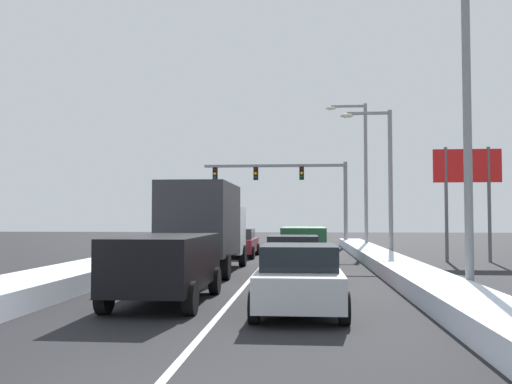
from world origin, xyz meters
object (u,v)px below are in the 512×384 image
suv_green_right_lane_third (303,241)px  sedan_maroon_center_lane_third (238,243)px  street_lamp_right_near (454,91)px  street_lamp_right_far (361,164)px  sedan_silver_right_lane_nearest (299,278)px  traffic_light_gantry (295,182)px  roadside_sign_right (467,178)px  sedan_red_right_lane_second (293,258)px  box_truck_center_lane_second (205,223)px  street_lamp_right_mid (383,169)px  suv_black_center_lane_nearest (166,262)px

suv_green_right_lane_third → sedan_maroon_center_lane_third: bearing=131.9°
street_lamp_right_near → street_lamp_right_far: 21.25m
sedan_silver_right_lane_nearest → traffic_light_gantry: size_ratio=0.42×
sedan_silver_right_lane_nearest → roadside_sign_right: (7.93, 14.92, 3.25)m
sedan_silver_right_lane_nearest → sedan_red_right_lane_second: same height
sedan_red_right_lane_second → street_lamp_right_far: size_ratio=0.48×
sedan_silver_right_lane_nearest → roadside_sign_right: size_ratio=0.82×
roadside_sign_right → box_truck_center_lane_second: bearing=-151.7°
sedan_silver_right_lane_nearest → street_lamp_right_far: bearing=81.0°
street_lamp_right_far → street_lamp_right_mid: bearing=-86.6°
box_truck_center_lane_second → street_lamp_right_near: (7.75, -6.33, 3.56)m
sedan_red_right_lane_second → traffic_light_gantry: (-0.30, 22.54, 3.96)m
suv_black_center_lane_nearest → traffic_light_gantry: (2.75, 27.90, 3.71)m
street_lamp_right_near → street_lamp_right_far: street_lamp_right_far is taller
sedan_silver_right_lane_nearest → street_lamp_right_far: 24.36m
sedan_red_right_lane_second → suv_black_center_lane_nearest: 6.18m
sedan_red_right_lane_second → sedan_maroon_center_lane_third: (-3.15, 10.97, 0.00)m
traffic_light_gantry → street_lamp_right_near: bearing=-80.1°
box_truck_center_lane_second → street_lamp_right_near: size_ratio=0.78×
sedan_red_right_lane_second → street_lamp_right_near: 7.54m
sedan_maroon_center_lane_third → traffic_light_gantry: size_ratio=0.42×
box_truck_center_lane_second → street_lamp_right_far: bearing=63.6°
box_truck_center_lane_second → traffic_light_gantry: bearing=81.2°
sedan_silver_right_lane_nearest → suv_green_right_lane_third: (0.09, 13.45, 0.25)m
suv_black_center_lane_nearest → street_lamp_right_far: (7.05, 22.60, 4.53)m
street_lamp_right_far → roadside_sign_right: size_ratio=1.71×
sedan_silver_right_lane_nearest → street_lamp_right_mid: street_lamp_right_mid is taller
suv_green_right_lane_third → traffic_light_gantry: 15.89m
street_lamp_right_mid → street_lamp_right_far: street_lamp_right_far is taller
sedan_silver_right_lane_nearest → sedan_red_right_lane_second: (-0.25, 6.35, 0.00)m
sedan_red_right_lane_second → suv_green_right_lane_third: suv_green_right_lane_third is taller
street_lamp_right_far → sedan_maroon_center_lane_third: bearing=-138.8°
box_truck_center_lane_second → sedan_maroon_center_lane_third: box_truck_center_lane_second is taller
suv_green_right_lane_third → traffic_light_gantry: traffic_light_gantry is taller
box_truck_center_lane_second → suv_green_right_lane_third: bearing=51.8°
sedan_maroon_center_lane_third → street_lamp_right_mid: size_ratio=0.59×
street_lamp_right_mid → sedan_red_right_lane_second: bearing=-113.5°
box_truck_center_lane_second → sedan_red_right_lane_second: bearing=-34.2°
sedan_maroon_center_lane_third → street_lamp_right_near: (7.48, -14.98, 4.70)m
suv_black_center_lane_nearest → sedan_maroon_center_lane_third: (-0.09, 16.34, -0.25)m
sedan_silver_right_lane_nearest → sedan_maroon_center_lane_third: 17.66m
sedan_silver_right_lane_nearest → sedan_maroon_center_lane_third: bearing=101.1°
suv_green_right_lane_third → street_lamp_right_far: bearing=70.2°
sedan_red_right_lane_second → roadside_sign_right: bearing=46.3°
sedan_silver_right_lane_nearest → sedan_red_right_lane_second: bearing=92.3°
sedan_red_right_lane_second → roadside_sign_right: (8.18, 8.57, 3.25)m
sedan_silver_right_lane_nearest → street_lamp_right_near: street_lamp_right_near is taller
traffic_light_gantry → sedan_silver_right_lane_nearest: bearing=-88.9°
street_lamp_right_near → roadside_sign_right: street_lamp_right_near is taller
sedan_maroon_center_lane_third → street_lamp_right_near: street_lamp_right_near is taller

